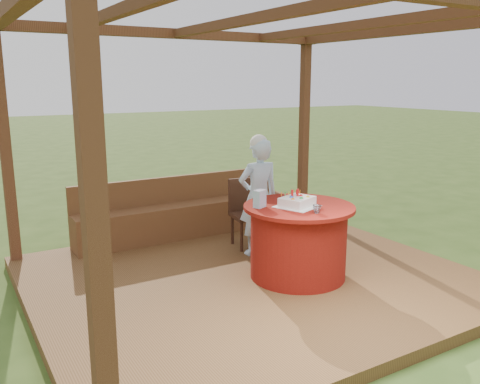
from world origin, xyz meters
name	(u,v)px	position (x,y,z in m)	size (l,w,h in m)	color
ground	(252,285)	(0.00, 0.00, 0.00)	(60.00, 60.00, 0.00)	#324B19
deck	(252,280)	(0.00, 0.00, 0.06)	(4.50, 4.00, 0.12)	brown
pergola	(253,58)	(0.00, 0.00, 2.41)	(4.50, 4.00, 2.72)	brown
bench	(185,216)	(0.00, 1.72, 0.38)	(3.00, 0.42, 0.80)	brown
table	(298,241)	(0.41, -0.28, 0.52)	(1.17, 1.17, 0.79)	maroon
chair	(247,209)	(0.51, 0.94, 0.59)	(0.46, 0.46, 0.85)	#3B1F13
elderly_woman	(258,195)	(0.44, 0.56, 0.85)	(0.54, 0.38, 1.46)	#99C5E4
birthday_cake	(297,202)	(0.36, -0.31, 0.96)	(0.49, 0.49, 0.18)	white
gift_bag	(260,199)	(0.01, -0.13, 1.00)	(0.13, 0.08, 0.18)	#C47FB0
drinking_glass	(317,209)	(0.37, -0.61, 0.95)	(0.09, 0.09, 0.08)	white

